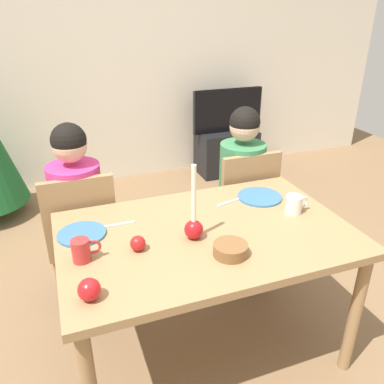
# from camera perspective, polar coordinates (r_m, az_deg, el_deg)

# --- Properties ---
(ground_plane) EXTENTS (7.68, 7.68, 0.00)m
(ground_plane) POSITION_cam_1_polar(r_m,az_deg,el_deg) (2.38, 1.79, -21.33)
(ground_plane) COLOR brown
(back_wall) EXTENTS (6.40, 0.10, 2.60)m
(back_wall) POSITION_cam_1_polar(r_m,az_deg,el_deg) (4.17, -12.18, 19.00)
(back_wall) COLOR beige
(back_wall) RESTS_ON ground
(dining_table) EXTENTS (1.40, 0.90, 0.75)m
(dining_table) POSITION_cam_1_polar(r_m,az_deg,el_deg) (1.95, 2.06, -7.80)
(dining_table) COLOR #99754C
(dining_table) RESTS_ON ground
(chair_left) EXTENTS (0.40, 0.40, 0.90)m
(chair_left) POSITION_cam_1_polar(r_m,az_deg,el_deg) (2.44, -15.74, -5.67)
(chair_left) COLOR #99754C
(chair_left) RESTS_ON ground
(chair_right) EXTENTS (0.40, 0.40, 0.90)m
(chair_right) POSITION_cam_1_polar(r_m,az_deg,el_deg) (2.69, 7.32, -1.73)
(chair_right) COLOR #99754C
(chair_right) RESTS_ON ground
(person_left_child) EXTENTS (0.30, 0.30, 1.17)m
(person_left_child) POSITION_cam_1_polar(r_m,az_deg,el_deg) (2.44, -15.98, -4.13)
(person_left_child) COLOR #33384C
(person_left_child) RESTS_ON ground
(person_right_child) EXTENTS (0.30, 0.30, 1.17)m
(person_right_child) POSITION_cam_1_polar(r_m,az_deg,el_deg) (2.69, 7.08, -0.34)
(person_right_child) COLOR #33384C
(person_right_child) RESTS_ON ground
(tv_stand) EXTENTS (0.64, 0.40, 0.48)m
(tv_stand) POSITION_cam_1_polar(r_m,az_deg,el_deg) (4.47, 4.98, 5.88)
(tv_stand) COLOR black
(tv_stand) RESTS_ON ground
(tv) EXTENTS (0.79, 0.05, 0.46)m
(tv) POSITION_cam_1_polar(r_m,az_deg,el_deg) (4.34, 5.21, 11.74)
(tv) COLOR black
(tv) RESTS_ON tv_stand
(candle_centerpiece) EXTENTS (0.09, 0.09, 0.37)m
(candle_centerpiece) POSITION_cam_1_polar(r_m,az_deg,el_deg) (1.81, 0.26, -4.71)
(candle_centerpiece) COLOR red
(candle_centerpiece) RESTS_ON dining_table
(plate_left) EXTENTS (0.23, 0.23, 0.01)m
(plate_left) POSITION_cam_1_polar(r_m,az_deg,el_deg) (1.94, -15.75, -5.87)
(plate_left) COLOR teal
(plate_left) RESTS_ON dining_table
(plate_right) EXTENTS (0.25, 0.25, 0.01)m
(plate_right) POSITION_cam_1_polar(r_m,az_deg,el_deg) (2.25, 9.82, -0.68)
(plate_right) COLOR teal
(plate_right) RESTS_ON dining_table
(mug_left) EXTENTS (0.12, 0.08, 0.10)m
(mug_left) POSITION_cam_1_polar(r_m,az_deg,el_deg) (1.74, -15.71, -8.14)
(mug_left) COLOR #B72D2D
(mug_left) RESTS_ON dining_table
(mug_right) EXTENTS (0.13, 0.09, 0.10)m
(mug_right) POSITION_cam_1_polar(r_m,az_deg,el_deg) (2.11, 14.66, -1.74)
(mug_right) COLOR silver
(mug_right) RESTS_ON dining_table
(fork_left) EXTENTS (0.18, 0.02, 0.01)m
(fork_left) POSITION_cam_1_polar(r_m,az_deg,el_deg) (1.98, -10.91, -4.72)
(fork_left) COLOR silver
(fork_left) RESTS_ON dining_table
(fork_right) EXTENTS (0.18, 0.06, 0.01)m
(fork_right) POSITION_cam_1_polar(r_m,az_deg,el_deg) (2.18, 5.68, -1.41)
(fork_right) COLOR silver
(fork_right) RESTS_ON dining_table
(bowl_walnuts) EXTENTS (0.15, 0.15, 0.05)m
(bowl_walnuts) POSITION_cam_1_polar(r_m,az_deg,el_deg) (1.73, 5.61, -8.33)
(bowl_walnuts) COLOR brown
(bowl_walnuts) RESTS_ON dining_table
(apple_near_candle) EXTENTS (0.07, 0.07, 0.07)m
(apple_near_candle) POSITION_cam_1_polar(r_m,az_deg,el_deg) (1.76, -7.88, -7.42)
(apple_near_candle) COLOR #B21A1A
(apple_near_candle) RESTS_ON dining_table
(apple_by_left_plate) EXTENTS (0.09, 0.09, 0.09)m
(apple_by_left_plate) POSITION_cam_1_polar(r_m,az_deg,el_deg) (1.53, -14.73, -13.56)
(apple_by_left_plate) COLOR red
(apple_by_left_plate) RESTS_ON dining_table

